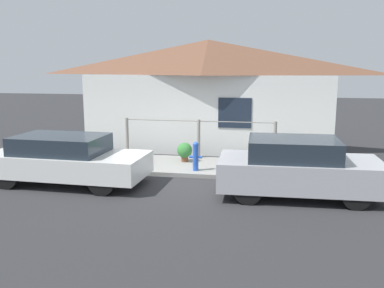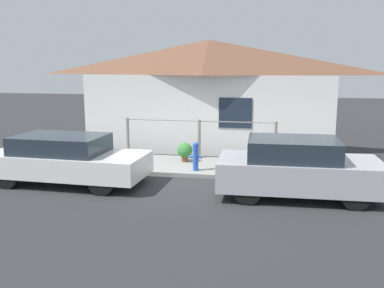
% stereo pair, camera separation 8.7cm
% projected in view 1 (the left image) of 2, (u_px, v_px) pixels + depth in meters
% --- Properties ---
extents(ground_plane, '(60.00, 60.00, 0.00)m').
position_uv_depth(ground_plane, '(186.00, 178.00, 11.82)').
color(ground_plane, '#2D2D30').
extents(sidewalk, '(24.00, 2.23, 0.12)m').
position_uv_depth(sidewalk, '(193.00, 166.00, 12.88)').
color(sidewalk, gray).
rests_on(sidewalk, ground_plane).
extents(house, '(8.96, 2.23, 3.93)m').
position_uv_depth(house, '(208.00, 63.00, 15.00)').
color(house, white).
rests_on(house, ground_plane).
extents(fence, '(4.90, 0.10, 1.24)m').
position_uv_depth(fence, '(199.00, 137.00, 13.67)').
color(fence, gray).
rests_on(fence, sidewalk).
extents(car_left, '(4.19, 1.84, 1.28)m').
position_uv_depth(car_left, '(66.00, 159.00, 11.13)').
color(car_left, white).
rests_on(car_left, ground_plane).
extents(car_right, '(3.80, 1.88, 1.39)m').
position_uv_depth(car_right, '(297.00, 168.00, 10.05)').
color(car_right, '#B7B7BC').
rests_on(car_right, ground_plane).
extents(fire_hydrant, '(0.37, 0.17, 0.83)m').
position_uv_depth(fire_hydrant, '(196.00, 156.00, 12.06)').
color(fire_hydrant, blue).
rests_on(fire_hydrant, sidewalk).
extents(potted_plant_near_hydrant, '(0.47, 0.47, 0.59)m').
position_uv_depth(potted_plant_near_hydrant, '(185.00, 151.00, 13.20)').
color(potted_plant_near_hydrant, brown).
rests_on(potted_plant_near_hydrant, sidewalk).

